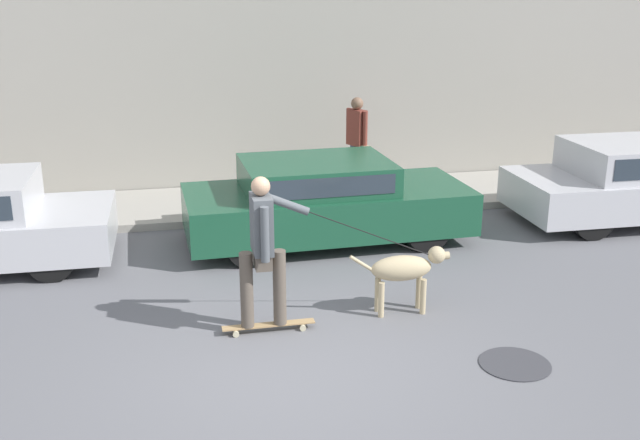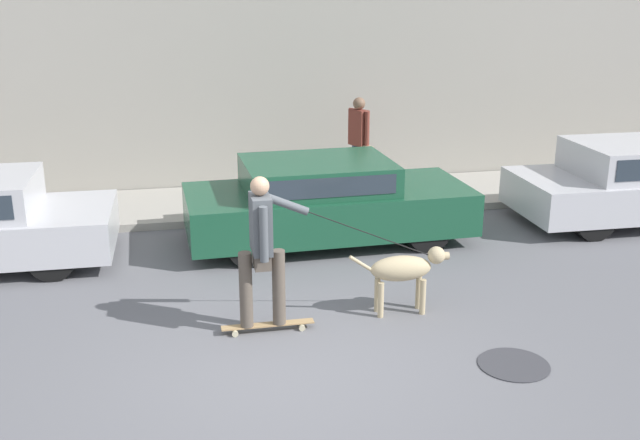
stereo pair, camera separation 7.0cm
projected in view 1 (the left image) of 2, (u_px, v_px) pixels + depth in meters
ground_plane at (289, 365)px, 7.64m from camera, size 36.00×36.00×0.00m
back_wall at (221, 56)px, 13.36m from camera, size 32.00×0.30×4.94m
sidewalk_curb at (232, 204)px, 12.96m from camera, size 30.00×2.09×0.12m
parked_car_1 at (325, 202)px, 11.09m from camera, size 4.23×1.89×1.25m
dog at (405, 269)px, 8.70m from camera, size 1.20×0.32×0.80m
skateboarder at (263, 246)px, 8.06m from camera, size 2.54×0.60×1.79m
pedestrian_with_bag at (357, 140)px, 13.15m from camera, size 0.36×0.58×1.70m
manhole_cover at (515, 364)px, 7.65m from camera, size 0.73×0.73×0.01m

